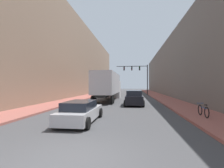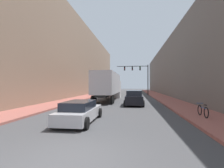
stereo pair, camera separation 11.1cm
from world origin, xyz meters
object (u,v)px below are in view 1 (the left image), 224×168
semi_truck (109,85)px  sedan_car (81,112)px  suv_car (134,98)px  parked_bicycle (203,111)px  traffic_signal_gantry (139,73)px

semi_truck → sedan_car: bearing=-88.3°
suv_car → parked_bicycle: bearing=-59.2°
semi_truck → traffic_signal_gantry: 16.22m
semi_truck → sedan_car: 15.29m
parked_bicycle → sedan_car: bearing=-165.6°
suv_car → parked_bicycle: (4.52, -7.57, -0.25)m
sedan_car → traffic_signal_gantry: traffic_signal_gantry is taller
semi_truck → sedan_car: size_ratio=2.81×
sedan_car → parked_bicycle: size_ratio=2.58×
traffic_signal_gantry → semi_truck: bearing=-107.9°
semi_truck → traffic_signal_gantry: traffic_signal_gantry is taller
sedan_car → parked_bicycle: 8.01m
semi_truck → suv_car: 6.90m
sedan_car → traffic_signal_gantry: (4.46, 30.42, 4.31)m
suv_car → traffic_signal_gantry: bearing=86.6°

